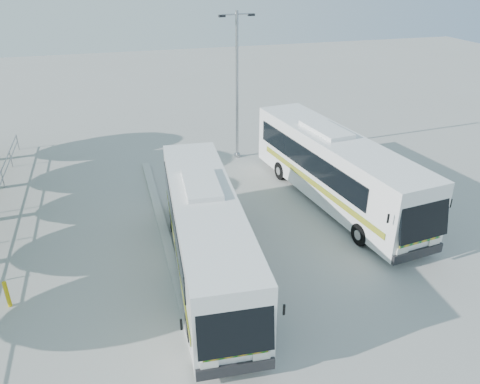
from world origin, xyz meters
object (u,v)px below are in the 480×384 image
object	(u,v)px
coach_main	(206,231)
bollard	(7,294)
coach_adjacent	(335,167)
lamppost	(237,81)

from	to	relation	value
coach_main	bollard	distance (m)	7.39
coach_main	coach_adjacent	world-z (taller)	coach_adjacent
coach_main	lamppost	size ratio (longest dim) A/B	1.36
coach_adjacent	bollard	xyz separation A→B (m)	(-14.69, -4.21, -1.36)
coach_adjacent	lamppost	size ratio (longest dim) A/B	1.46
coach_main	lamppost	xyz separation A→B (m)	(4.38, 11.15, 3.00)
coach_adjacent	coach_main	bearing A→B (deg)	-158.95
coach_adjacent	lamppost	xyz separation A→B (m)	(-3.02, 7.18, 2.88)
lamppost	bollard	bearing A→B (deg)	-140.68
coach_adjacent	bollard	size ratio (longest dim) A/B	12.02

